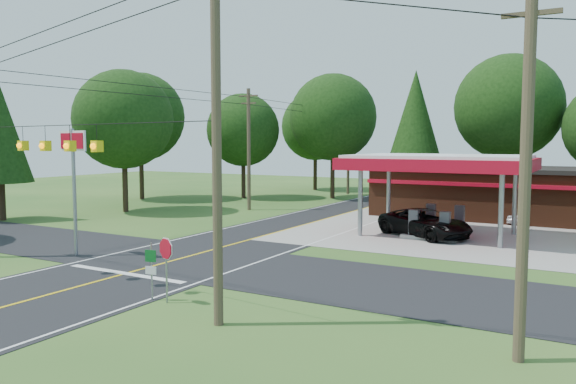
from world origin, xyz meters
The scene contains 17 objects.
ground centered at (0.00, 0.00, 0.00)m, with size 120.00×120.00×0.00m, color #2B561E.
main_highway centered at (0.00, 0.00, 0.01)m, with size 8.00×120.00×0.02m, color black.
cross_road centered at (0.00, 0.00, 0.01)m, with size 70.00×7.00×0.02m, color black.
lane_center_yellow centered at (0.00, 0.00, 0.03)m, with size 0.15×110.00×0.00m, color yellow.
gas_canopy centered at (9.00, 13.00, 4.27)m, with size 10.60×7.40×4.88m.
convenience_store centered at (10.00, 22.98, 1.92)m, with size 16.40×7.55×3.80m.
utility_pole_near_right centered at (7.50, -7.00, 5.96)m, with size 1.80×0.30×11.50m.
utility_pole_far_left centered at (-8.00, 18.00, 5.20)m, with size 1.80×0.30×10.00m.
utility_pole_right_b centered at (16.00, -5.50, 5.20)m, with size 1.80×0.30×10.00m.
utility_pole_north centered at (-6.50, 35.00, 4.75)m, with size 0.30×0.30×9.50m.
overhead_beacons centered at (-1.00, -6.00, 6.21)m, with size 17.04×2.04×1.03m.
treeline_backdrop centered at (0.82, 24.01, 7.49)m, with size 70.27×51.59×13.30m.
suv_car centered at (8.50, 12.06, 0.82)m, with size 5.92×5.92×1.65m, color black.
sedan_car centered at (12.81, 21.00, 0.62)m, with size 3.64×3.64×1.24m, color white.
big_stop_sign centered at (-5.00, -2.01, 4.63)m, with size 2.31×0.52×6.30m.
octagonal_stop_sign centered at (4.50, -6.01, 1.75)m, with size 0.80×0.27×2.35m.
route_sign_post centered at (3.80, -6.02, 1.25)m, with size 0.43×0.13×2.10m.
Camera 1 is at (17.78, -20.68, 5.67)m, focal length 35.00 mm.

